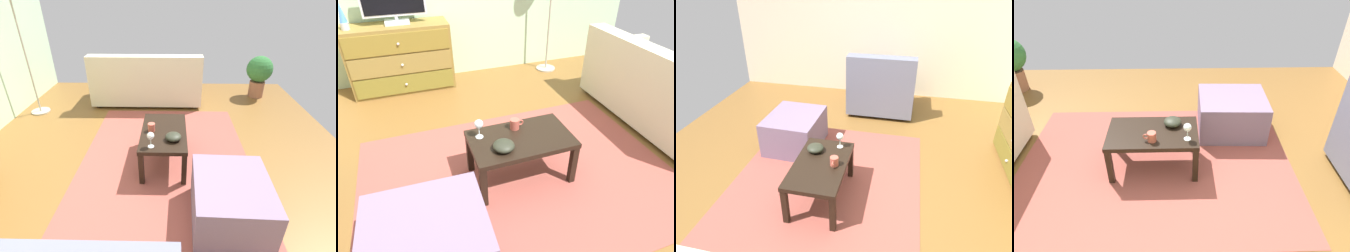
{
  "view_description": "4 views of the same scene",
  "coord_description": "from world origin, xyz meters",
  "views": [
    {
      "loc": [
        -2.07,
        -0.28,
        1.74
      ],
      "look_at": [
        0.12,
        -0.23,
        0.51
      ],
      "focal_mm": 26.53,
      "sensor_mm": 36.0,
      "label": 1
    },
    {
      "loc": [
        -0.52,
        -1.87,
        1.74
      ],
      "look_at": [
        0.06,
        -0.25,
        0.58
      ],
      "focal_mm": 31.08,
      "sensor_mm": 36.0,
      "label": 2
    },
    {
      "loc": [
        2.29,
        0.5,
        2.01
      ],
      "look_at": [
        0.1,
        0.01,
        0.75
      ],
      "focal_mm": 31.58,
      "sensor_mm": 36.0,
      "label": 3
    },
    {
      "loc": [
        0.0,
        1.94,
        1.95
      ],
      "look_at": [
        -0.04,
        0.14,
        0.68
      ],
      "focal_mm": 31.71,
      "sensor_mm": 36.0,
      "label": 4
    }
  ],
  "objects": [
    {
      "name": "ground_plane",
      "position": [
        0.0,
        0.0,
        -0.03
      ],
      "size": [
        5.64,
        4.84,
        0.05
      ],
      "primitive_type": "cube",
      "color": "brown"
    },
    {
      "name": "armchair",
      "position": [
        -1.8,
        0.15,
        0.35
      ],
      "size": [
        0.8,
        0.93,
        0.9
      ],
      "color": "#332319",
      "rests_on": "ground_plane"
    },
    {
      "name": "coffee_table",
      "position": [
        0.21,
        -0.19,
        0.34
      ],
      "size": [
        0.8,
        0.48,
        0.4
      ],
      "color": "black",
      "rests_on": "ground_plane"
    },
    {
      "name": "area_rug",
      "position": [
        0.2,
        -0.2,
        0.0
      ],
      "size": [
        2.6,
        1.9,
        0.01
      ],
      "primitive_type": "cube",
      "color": "#94463D",
      "rests_on": "ground_plane"
    },
    {
      "name": "wine_glass",
      "position": [
        -0.09,
        -0.07,
        0.51
      ],
      "size": [
        0.07,
        0.07,
        0.16
      ],
      "color": "silver",
      "rests_on": "coffee_table"
    },
    {
      "name": "wall_plain_left",
      "position": [
        -2.58,
        0.0,
        1.38
      ],
      "size": [
        0.12,
        4.84,
        2.75
      ],
      "primitive_type": "cube",
      "color": "beige",
      "rests_on": "ground_plane"
    },
    {
      "name": "mug",
      "position": [
        0.21,
        -0.05,
        0.44
      ],
      "size": [
        0.11,
        0.08,
        0.08
      ],
      "color": "#B35041",
      "rests_on": "coffee_table"
    },
    {
      "name": "ottoman",
      "position": [
        -0.6,
        -0.75,
        0.21
      ],
      "size": [
        0.72,
        0.62,
        0.42
      ],
      "primitive_type": "cube",
      "rotation": [
        0.0,
        0.0,
        -0.03
      ],
      "color": "slate",
      "rests_on": "ground_plane"
    },
    {
      "name": "bowl_decorative",
      "position": [
        0.03,
        -0.29,
        0.43
      ],
      "size": [
        0.16,
        0.16,
        0.07
      ],
      "primitive_type": "ellipsoid",
      "color": "#2A2C20",
      "rests_on": "coffee_table"
    }
  ]
}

